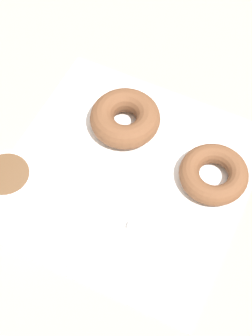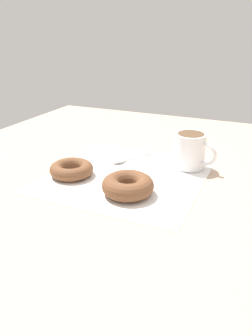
{
  "view_description": "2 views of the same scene",
  "coord_description": "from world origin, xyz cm",
  "px_view_note": "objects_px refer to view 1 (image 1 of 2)",
  "views": [
    {
      "loc": [
        21.57,
        -36.75,
        73.48
      ],
      "look_at": [
        2.85,
        2.85,
        2.3
      ],
      "focal_mm": 60.0,
      "sensor_mm": 36.0,
      "label": 1
    },
    {
      "loc": [
        -26.08,
        68.7,
        32.87
      ],
      "look_at": [
        2.85,
        2.85,
        2.3
      ],
      "focal_mm": 35.0,
      "sensor_mm": 36.0,
      "label": 2
    }
  ],
  "objects_px": {
    "donut_far": "(125,118)",
    "spoon": "(127,230)",
    "coffee_cup": "(10,188)",
    "donut_near_cup": "(214,174)"
  },
  "relations": [
    {
      "from": "donut_far",
      "to": "spoon",
      "type": "height_order",
      "value": "donut_far"
    },
    {
      "from": "coffee_cup",
      "to": "spoon",
      "type": "distance_m",
      "value": 0.18
    },
    {
      "from": "donut_far",
      "to": "spoon",
      "type": "bearing_deg",
      "value": -64.02
    },
    {
      "from": "coffee_cup",
      "to": "donut_far",
      "type": "bearing_deg",
      "value": 66.61
    },
    {
      "from": "donut_far",
      "to": "spoon",
      "type": "distance_m",
      "value": 0.19
    },
    {
      "from": "donut_near_cup",
      "to": "spoon",
      "type": "bearing_deg",
      "value": -120.97
    },
    {
      "from": "coffee_cup",
      "to": "donut_near_cup",
      "type": "distance_m",
      "value": 0.3
    },
    {
      "from": "donut_near_cup",
      "to": "spoon",
      "type": "relative_size",
      "value": 0.84
    },
    {
      "from": "coffee_cup",
      "to": "spoon",
      "type": "relative_size",
      "value": 0.88
    },
    {
      "from": "donut_near_cup",
      "to": "spoon",
      "type": "height_order",
      "value": "donut_near_cup"
    }
  ]
}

